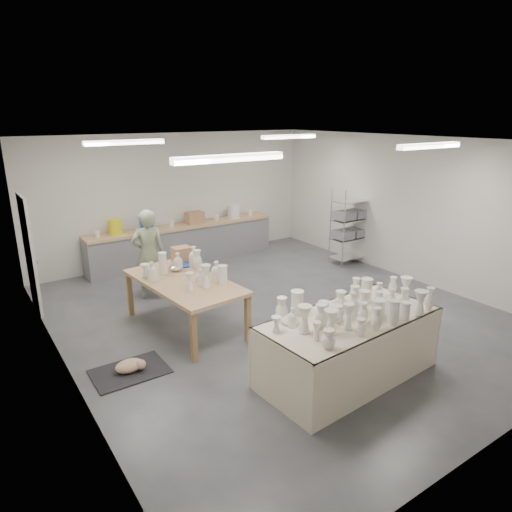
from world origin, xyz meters
TOP-DOWN VIEW (x-y plane):
  - room at (-0.11, 0.08)m, footprint 8.00×8.02m
  - back_counter at (-0.01, 3.68)m, footprint 4.60×0.60m
  - wire_shelf at (3.20, 1.40)m, footprint 0.88×0.48m
  - drying_table at (-0.39, -2.15)m, footprint 2.54×1.32m
  - work_table at (-1.47, 0.54)m, footprint 1.32×2.33m
  - rug at (-2.81, -0.41)m, footprint 1.00×0.70m
  - cat at (-2.79, -0.42)m, footprint 0.45×0.38m
  - potter at (-1.52, 2.03)m, footprint 0.71×0.54m
  - red_stool at (-1.52, 2.30)m, footprint 0.44×0.44m

SIDE VIEW (x-z plane):
  - rug at x=-2.81m, z-range 0.00..0.02m
  - cat at x=-2.79m, z-range 0.02..0.19m
  - red_stool at x=-1.52m, z-range 0.13..0.46m
  - drying_table at x=-0.39m, z-range -0.13..1.09m
  - back_counter at x=-0.01m, z-range -0.13..1.11m
  - work_table at x=-1.47m, z-range 0.25..1.46m
  - potter at x=-1.52m, z-range 0.00..1.73m
  - wire_shelf at x=3.20m, z-range 0.02..1.82m
  - room at x=-0.11m, z-range 0.56..3.56m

